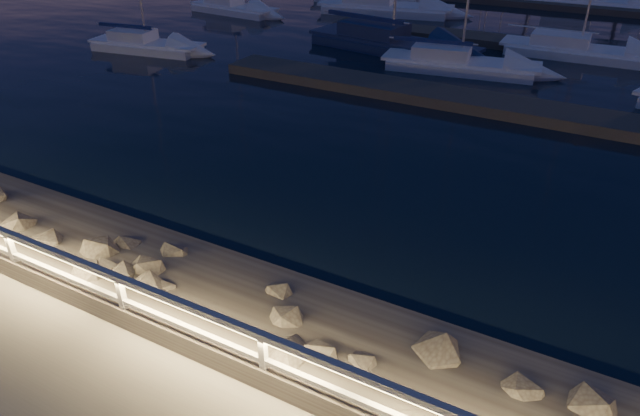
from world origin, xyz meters
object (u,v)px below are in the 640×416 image
at_px(guard_rail, 207,324).
at_px(sailboat_g, 575,49).
at_px(sailboat_b, 456,62).
at_px(sailboat_e, 232,7).
at_px(sailboat_a, 144,43).
at_px(sailboat_c, 388,41).
at_px(sailboat_f, 382,6).
at_px(sailboat_k, 584,0).

height_order(guard_rail, sailboat_g, sailboat_g).
relative_size(sailboat_b, sailboat_e, 1.10).
height_order(sailboat_a, sailboat_g, sailboat_g).
height_order(sailboat_b, sailboat_c, sailboat_c).
bearing_deg(sailboat_b, sailboat_g, 40.56).
relative_size(guard_rail, sailboat_b, 3.70).
height_order(sailboat_a, sailboat_f, sailboat_f).
relative_size(sailboat_a, sailboat_f, 0.70).
distance_m(sailboat_c, sailboat_g, 9.15).
relative_size(sailboat_a, sailboat_b, 0.86).
bearing_deg(sailboat_g, sailboat_c, -161.01).
bearing_deg(sailboat_g, guard_rail, -96.79).
distance_m(sailboat_a, sailboat_f, 16.11).
bearing_deg(guard_rail, sailboat_c, 105.62).
relative_size(guard_rail, sailboat_e, 4.06).
height_order(sailboat_c, sailboat_g, sailboat_c).
xyz_separation_m(sailboat_b, sailboat_k, (3.13, 19.04, 0.05)).
height_order(sailboat_b, sailboat_f, sailboat_f).
relative_size(sailboat_b, sailboat_k, 0.78).
bearing_deg(sailboat_k, sailboat_g, -86.61).
height_order(sailboat_b, sailboat_e, sailboat_b).
relative_size(sailboat_c, sailboat_k, 1.01).
xyz_separation_m(sailboat_a, sailboat_b, (14.98, 4.29, 0.02)).
bearing_deg(sailboat_c, sailboat_k, 75.95).
bearing_deg(sailboat_a, sailboat_b, 6.43).
distance_m(sailboat_a, sailboat_b, 15.58).
distance_m(sailboat_b, sailboat_e, 17.79).
bearing_deg(sailboat_b, sailboat_f, 119.67).
relative_size(guard_rail, sailboat_g, 3.52).
distance_m(sailboat_c, sailboat_e, 13.25).
bearing_deg(sailboat_k, guard_rail, -93.39).
bearing_deg(sailboat_k, sailboat_f, -144.20).
bearing_deg(sailboat_g, sailboat_f, 156.08).
bearing_deg(sailboat_a, guard_rail, -52.87).
relative_size(sailboat_b, sailboat_g, 0.95).
height_order(sailboat_e, sailboat_k, sailboat_k).
height_order(sailboat_e, sailboat_f, sailboat_f).
distance_m(guard_rail, sailboat_e, 32.22).
distance_m(sailboat_c, sailboat_f, 9.31).
bearing_deg(sailboat_g, sailboat_b, -132.23).
height_order(sailboat_c, sailboat_k, sailboat_c).
relative_size(sailboat_a, sailboat_c, 0.67).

